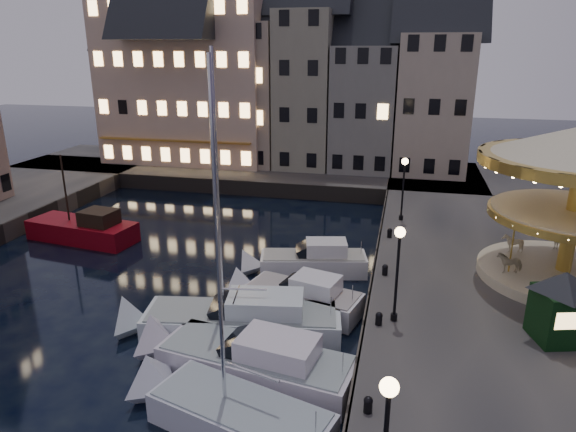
% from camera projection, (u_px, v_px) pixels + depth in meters
% --- Properties ---
extents(ground, '(160.00, 160.00, 0.00)m').
position_uv_depth(ground, '(225.00, 339.00, 22.64)').
color(ground, black).
rests_on(ground, ground).
extents(quay_east, '(16.00, 56.00, 1.30)m').
position_uv_depth(quay_east, '(538.00, 297.00, 24.98)').
color(quay_east, '#474442').
rests_on(quay_east, ground).
extents(quay_north, '(44.00, 12.00, 1.30)m').
position_uv_depth(quay_north, '(245.00, 171.00, 50.04)').
color(quay_north, '#474442').
rests_on(quay_north, ground).
extents(quaywall_e, '(0.15, 44.00, 1.30)m').
position_uv_depth(quaywall_e, '(373.00, 281.00, 26.70)').
color(quaywall_e, '#47423A').
rests_on(quaywall_e, ground).
extents(quaywall_n, '(48.00, 0.15, 1.30)m').
position_uv_depth(quaywall_n, '(246.00, 188.00, 44.06)').
color(quaywall_n, '#47423A').
rests_on(quaywall_n, ground).
extents(streetlamp_b, '(0.44, 0.44, 4.17)m').
position_uv_depth(streetlamp_b, '(398.00, 261.00, 20.75)').
color(streetlamp_b, black).
rests_on(streetlamp_b, quay_east).
extents(streetlamp_c, '(0.44, 0.44, 4.17)m').
position_uv_depth(streetlamp_c, '(404.00, 180.00, 33.24)').
color(streetlamp_c, black).
rests_on(streetlamp_c, quay_east).
extents(bollard_a, '(0.30, 0.30, 0.57)m').
position_uv_depth(bollard_a, '(368.00, 404.00, 16.10)').
color(bollard_a, black).
rests_on(bollard_a, quay_east).
extents(bollard_b, '(0.30, 0.30, 0.57)m').
position_uv_depth(bollard_b, '(379.00, 318.00, 21.18)').
color(bollard_b, black).
rests_on(bollard_b, quay_east).
extents(bollard_c, '(0.30, 0.30, 0.57)m').
position_uv_depth(bollard_c, '(385.00, 269.00, 25.80)').
color(bollard_c, black).
rests_on(bollard_c, quay_east).
extents(bollard_d, '(0.30, 0.30, 0.57)m').
position_uv_depth(bollard_d, '(390.00, 232.00, 30.89)').
color(bollard_d, black).
rests_on(bollard_d, quay_east).
extents(townhouse_na, '(5.50, 8.00, 12.80)m').
position_uv_depth(townhouse_na, '(141.00, 93.00, 52.10)').
color(townhouse_na, gray).
rests_on(townhouse_na, quay_north).
extents(townhouse_nb, '(6.16, 8.00, 13.80)m').
position_uv_depth(townhouse_nb, '(190.00, 88.00, 50.78)').
color(townhouse_nb, slate).
rests_on(townhouse_nb, quay_north).
extents(townhouse_nc, '(6.82, 8.00, 14.80)m').
position_uv_depth(townhouse_nc, '(249.00, 84.00, 49.32)').
color(townhouse_nc, tan).
rests_on(townhouse_nc, quay_north).
extents(townhouse_nd, '(5.50, 8.00, 15.80)m').
position_uv_depth(townhouse_nd, '(307.00, 80.00, 47.93)').
color(townhouse_nd, gray).
rests_on(townhouse_nd, quay_north).
extents(townhouse_ne, '(6.16, 8.00, 12.80)m').
position_uv_depth(townhouse_ne, '(365.00, 97.00, 47.24)').
color(townhouse_ne, gray).
rests_on(townhouse_ne, quay_north).
extents(townhouse_nf, '(6.82, 8.00, 13.80)m').
position_uv_depth(townhouse_nf, '(433.00, 93.00, 45.78)').
color(townhouse_nf, '#AE9E8A').
rests_on(townhouse_nf, quay_north).
extents(hotel_corner, '(17.60, 9.00, 16.80)m').
position_uv_depth(hotel_corner, '(190.00, 73.00, 50.29)').
color(hotel_corner, '#CEB096').
rests_on(hotel_corner, quay_north).
extents(motorboat_a, '(7.27, 4.18, 12.07)m').
position_uv_depth(motorboat_a, '(226.00, 413.00, 17.27)').
color(motorboat_a, silver).
rests_on(motorboat_a, ground).
extents(motorboat_b, '(8.79, 3.83, 2.15)m').
position_uv_depth(motorboat_b, '(247.00, 360.00, 19.96)').
color(motorboat_b, silver).
rests_on(motorboat_b, ground).
extents(motorboat_c, '(9.80, 4.05, 12.96)m').
position_uv_depth(motorboat_c, '(234.00, 320.00, 22.83)').
color(motorboat_c, silver).
rests_on(motorboat_c, ground).
extents(motorboat_d, '(6.71, 3.65, 2.15)m').
position_uv_depth(motorboat_d, '(295.00, 297.00, 25.03)').
color(motorboat_d, white).
rests_on(motorboat_d, ground).
extents(motorboat_e, '(7.03, 3.34, 2.15)m').
position_uv_depth(motorboat_e, '(306.00, 263.00, 29.00)').
color(motorboat_e, silver).
rests_on(motorboat_e, ground).
extents(red_fishing_boat, '(7.57, 3.50, 5.89)m').
position_uv_depth(red_fishing_boat, '(85.00, 230.00, 33.87)').
color(red_fishing_boat, maroon).
rests_on(red_fishing_boat, ground).
extents(ticket_kiosk, '(2.80, 2.80, 3.28)m').
position_uv_depth(ticket_kiosk, '(563.00, 295.00, 19.60)').
color(ticket_kiosk, black).
rests_on(ticket_kiosk, quay_east).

